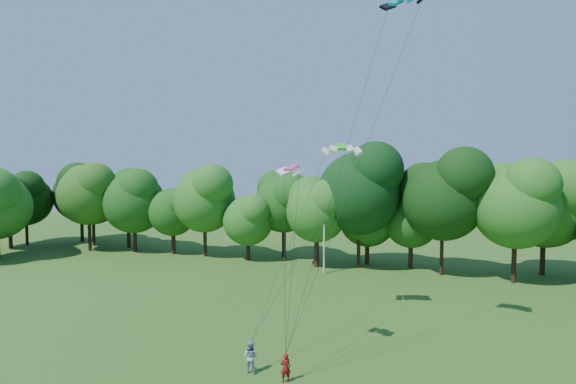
% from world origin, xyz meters
% --- Properties ---
extents(utility_pole, '(1.66, 0.21, 8.29)m').
position_xyz_m(utility_pole, '(-0.46, 31.44, 4.26)').
color(utility_pole, '#B2B2A9').
rests_on(utility_pole, ground).
extents(kite_flyer_left, '(0.69, 0.64, 1.58)m').
position_xyz_m(kite_flyer_left, '(3.82, 7.55, 0.79)').
color(kite_flyer_left, maroon).
rests_on(kite_flyer_left, ground).
extents(kite_flyer_right, '(0.95, 0.78, 1.79)m').
position_xyz_m(kite_flyer_right, '(1.59, 7.95, 0.90)').
color(kite_flyer_right, '#91A2C9').
rests_on(kite_flyer_right, ground).
extents(kite_green, '(3.19, 2.11, 0.62)m').
position_xyz_m(kite_green, '(4.39, 17.95, 12.97)').
color(kite_green, '#2AD11F').
rests_on(kite_green, ground).
extents(kite_pink, '(1.87, 1.34, 0.37)m').
position_xyz_m(kite_pink, '(3.39, 9.75, 11.48)').
color(kite_pink, '#D13A84').
rests_on(kite_pink, ground).
extents(tree_back_west, '(8.73, 8.73, 12.69)m').
position_xyz_m(tree_back_west, '(-33.68, 33.18, 7.93)').
color(tree_back_west, '#362215').
rests_on(tree_back_west, ground).
extents(tree_back_center, '(10.19, 10.19, 14.83)m').
position_xyz_m(tree_back_center, '(2.51, 35.34, 9.26)').
color(tree_back_center, black).
rests_on(tree_back_center, ground).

